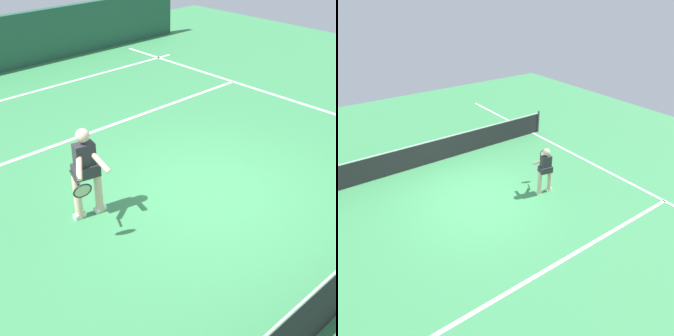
# 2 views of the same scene
# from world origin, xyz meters

# --- Properties ---
(ground_plane) EXTENTS (23.64, 23.64, 0.00)m
(ground_plane) POSITION_xyz_m (0.00, 0.00, 0.00)
(ground_plane) COLOR #38844C
(baseline_marking) EXTENTS (10.42, 0.10, 0.01)m
(baseline_marking) POSITION_xyz_m (0.00, -6.59, 0.00)
(baseline_marking) COLOR white
(baseline_marking) RESTS_ON ground
(service_line_marking) EXTENTS (9.42, 0.10, 0.01)m
(service_line_marking) POSITION_xyz_m (0.00, -3.44, 0.00)
(service_line_marking) COLOR white
(service_line_marking) RESTS_ON ground
(tennis_player) EXTENTS (0.91, 0.90, 1.55)m
(tennis_player) POSITION_xyz_m (2.00, -0.85, 0.85)
(tennis_player) COLOR beige
(tennis_player) RESTS_ON ground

